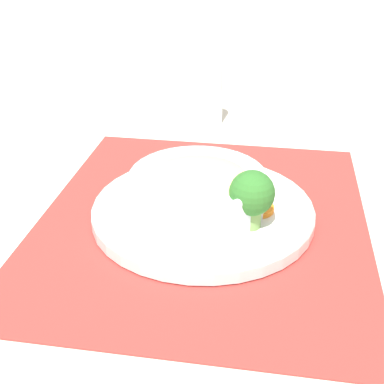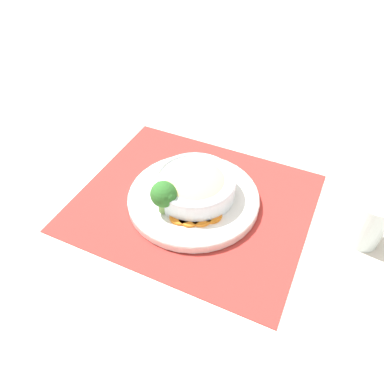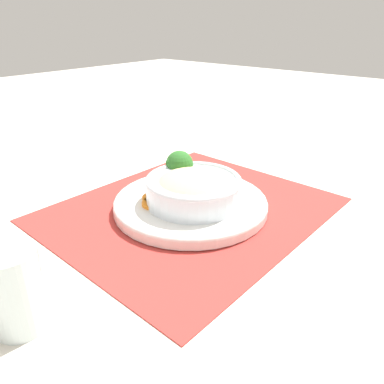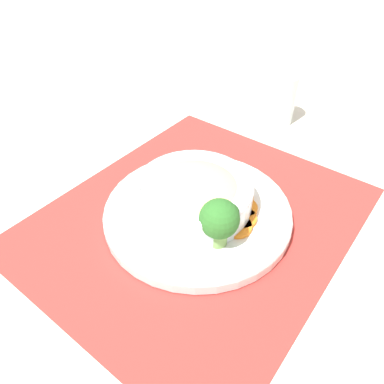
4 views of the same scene
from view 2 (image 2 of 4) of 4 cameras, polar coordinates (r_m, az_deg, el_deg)
The scene contains 10 objects.
ground_plane at distance 0.85m, azimuth 0.24°, elevation -1.58°, with size 4.00×4.00×0.00m, color beige.
placemat at distance 0.85m, azimuth 0.24°, elevation -1.49°, with size 0.52×0.45×0.00m.
plate at distance 0.84m, azimuth 0.24°, elevation -0.85°, with size 0.29×0.29×0.02m.
bowl at distance 0.82m, azimuth 0.37°, elevation 1.20°, with size 0.18×0.18×0.06m.
broccoli_floret at distance 0.77m, azimuth -4.33°, elevation -0.47°, with size 0.06×0.06×0.08m.
carrot_slice_near at distance 0.79m, azimuth -2.07°, elevation -3.65°, with size 0.05×0.05×0.01m.
carrot_slice_middle at distance 0.78m, azimuth -0.41°, elevation -4.03°, with size 0.05×0.05×0.01m.
carrot_slice_far at distance 0.78m, azimuth 1.33°, elevation -3.98°, with size 0.05×0.05×0.01m.
carrot_slice_extra at distance 0.79m, azimuth 2.93°, elevation -3.50°, with size 0.05×0.05×0.01m.
water_glass at distance 0.82m, azimuth 25.24°, elevation -4.55°, with size 0.07×0.07×0.11m.
Camera 2 is at (-0.23, 0.55, 0.60)m, focal length 35.00 mm.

